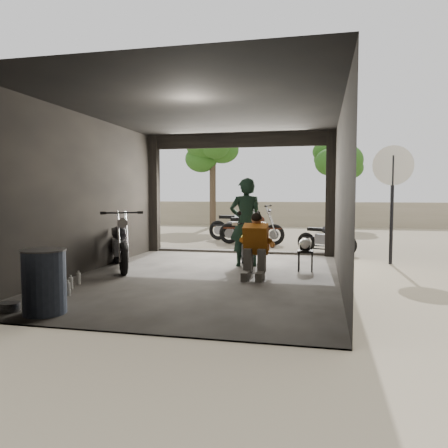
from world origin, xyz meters
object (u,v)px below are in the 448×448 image
at_px(outside_bike_a, 238,222).
at_px(stool, 305,254).
at_px(outside_bike_b, 251,225).
at_px(oil_drum, 44,283).
at_px(mechanic, 255,247).
at_px(helmet, 305,244).
at_px(left_bike, 120,240).
at_px(sign_post, 393,183).
at_px(rider, 246,223).
at_px(outside_bike_c, 326,235).
at_px(main_bike, 247,245).

distance_m(outside_bike_a, stool, 6.05).
relative_size(outside_bike_b, oil_drum, 2.14).
relative_size(mechanic, helmet, 4.45).
xyz_separation_m(helmet, oil_drum, (-3.26, -4.02, -0.14)).
relative_size(outside_bike_a, outside_bike_b, 1.02).
height_order(left_bike, oil_drum, left_bike).
height_order(mechanic, sign_post, sign_post).
xyz_separation_m(mechanic, oil_drum, (-2.36, -3.05, -0.17)).
height_order(oil_drum, sign_post, sign_post).
bearing_deg(mechanic, rider, 107.66).
xyz_separation_m(outside_bike_b, sign_post, (3.73, -3.14, 1.22)).
relative_size(outside_bike_c, rider, 0.77).
bearing_deg(sign_post, helmet, -128.71).
bearing_deg(outside_bike_c, sign_post, -110.73).
bearing_deg(outside_bike_a, main_bike, -156.78).
xyz_separation_m(outside_bike_a, sign_post, (4.33, -4.09, 1.21)).
xyz_separation_m(outside_bike_b, oil_drum, (-1.41, -8.58, -0.20)).
xyz_separation_m(main_bike, stool, (1.24, -0.08, -0.15)).
relative_size(left_bike, helmet, 6.83).
bearing_deg(helmet, outside_bike_a, 118.92).
bearing_deg(left_bike, sign_post, -11.91).
bearing_deg(sign_post, left_bike, -146.44).
height_order(outside_bike_a, helmet, outside_bike_a).
distance_m(outside_bike_a, oil_drum, 9.57).
xyz_separation_m(rider, oil_drum, (-1.96, -4.36, -0.54)).
xyz_separation_m(left_bike, sign_post, (5.73, 2.01, 1.22)).
bearing_deg(mechanic, helmet, 47.82).
bearing_deg(left_bike, rider, -11.30).
relative_size(oil_drum, sign_post, 0.32).
relative_size(outside_bike_c, stool, 3.35).
height_order(left_bike, stool, left_bike).
height_order(helmet, sign_post, sign_post).
distance_m(outside_bike_c, sign_post, 2.48).
bearing_deg(stool, main_bike, 176.18).
bearing_deg(mechanic, outside_bike_a, 104.14).
distance_m(main_bike, outside_bike_a, 5.57).
height_order(left_bike, rider, rider).
bearing_deg(main_bike, outside_bike_b, 82.95).
relative_size(outside_bike_a, rider, 0.97).
relative_size(main_bike, oil_drum, 1.80).
distance_m(main_bike, outside_bike_c, 3.33).
relative_size(main_bike, rider, 0.80).
relative_size(outside_bike_a, sign_post, 0.70).
height_order(main_bike, helmet, main_bike).
height_order(mechanic, helmet, mechanic).
xyz_separation_m(outside_bike_c, rider, (-1.75, -2.60, 0.47)).
bearing_deg(left_bike, helmet, -22.53).
distance_m(left_bike, outside_bike_a, 6.26).
bearing_deg(outside_bike_a, oil_drum, -174.26).
bearing_deg(outside_bike_b, oil_drum, 176.57).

